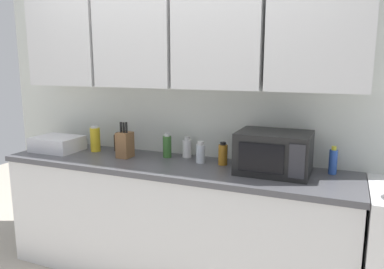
% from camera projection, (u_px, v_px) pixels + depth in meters
% --- Properties ---
extents(wall_back_with_cabinets, '(3.52, 0.38, 2.60)m').
position_uv_depth(wall_back_with_cabinets, '(183.00, 70.00, 2.83)').
color(wall_back_with_cabinets, silver).
rests_on(wall_back_with_cabinets, ground_plane).
extents(counter_run, '(2.65, 0.63, 0.90)m').
position_uv_depth(counter_run, '(172.00, 220.00, 2.83)').
color(counter_run, silver).
rests_on(counter_run, ground_plane).
extents(microwave, '(0.48, 0.37, 0.28)m').
position_uv_depth(microwave, '(274.00, 153.00, 2.49)').
color(microwave, black).
rests_on(microwave, counter_run).
extents(dish_rack, '(0.38, 0.30, 0.12)m').
position_uv_depth(dish_rack, '(57.00, 144.00, 3.14)').
color(dish_rack, silver).
rests_on(dish_rack, counter_run).
extents(knife_block, '(0.10, 0.12, 0.28)m').
position_uv_depth(knife_block, '(125.00, 144.00, 2.91)').
color(knife_block, brown).
rests_on(knife_block, counter_run).
extents(bottle_green_oil, '(0.07, 0.07, 0.19)m').
position_uv_depth(bottle_green_oil, '(167.00, 146.00, 2.91)').
color(bottle_green_oil, '#386B2D').
rests_on(bottle_green_oil, counter_run).
extents(bottle_clear_tall, '(0.07, 0.07, 0.16)m').
position_uv_depth(bottle_clear_tall, '(201.00, 153.00, 2.75)').
color(bottle_clear_tall, silver).
rests_on(bottle_clear_tall, counter_run).
extents(bottle_yellow_mustard, '(0.08, 0.08, 0.21)m').
position_uv_depth(bottle_yellow_mustard, '(95.00, 139.00, 3.11)').
color(bottle_yellow_mustard, gold).
rests_on(bottle_yellow_mustard, counter_run).
extents(bottle_amber_vinegar, '(0.07, 0.07, 0.17)m').
position_uv_depth(bottle_amber_vinegar, '(223.00, 154.00, 2.70)').
color(bottle_amber_vinegar, '#AD701E').
rests_on(bottle_amber_vinegar, counter_run).
extents(bottle_blue_cleaner, '(0.05, 0.05, 0.19)m').
position_uv_depth(bottle_blue_cleaner, '(333.00, 161.00, 2.47)').
color(bottle_blue_cleaner, '#2D56B7').
rests_on(bottle_blue_cleaner, counter_run).
extents(bottle_soy_dark, '(0.08, 0.08, 0.16)m').
position_uv_depth(bottle_soy_dark, '(119.00, 142.00, 3.14)').
color(bottle_soy_dark, black).
rests_on(bottle_soy_dark, counter_run).
extents(bottle_white_jar, '(0.07, 0.07, 0.16)m').
position_uv_depth(bottle_white_jar, '(187.00, 148.00, 2.92)').
color(bottle_white_jar, white).
rests_on(bottle_white_jar, counter_run).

